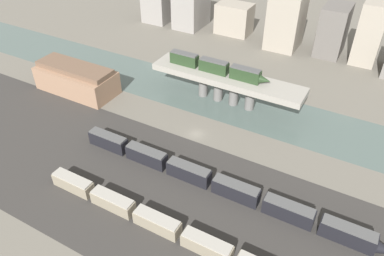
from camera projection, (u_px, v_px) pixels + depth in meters
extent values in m
plane|color=#666056|center=(196.00, 134.00, 104.57)|extent=(400.00, 400.00, 0.00)
cube|color=#33302D|center=(147.00, 189.00, 87.82)|extent=(280.00, 42.00, 0.01)
cube|color=#4C5B56|center=(225.00, 102.00, 117.99)|extent=(320.00, 21.23, 0.01)
cube|color=gray|center=(227.00, 78.00, 112.93)|extent=(47.70, 9.67, 1.90)
cylinder|color=slate|center=(203.00, 85.00, 118.85)|extent=(2.82, 2.82, 7.46)
cylinder|color=slate|center=(218.00, 89.00, 116.78)|extent=(2.82, 2.82, 7.46)
cylinder|color=slate|center=(234.00, 94.00, 114.71)|extent=(2.82, 2.82, 7.46)
cylinder|color=slate|center=(250.00, 98.00, 112.65)|extent=(2.82, 2.82, 7.46)
cube|color=#23381E|center=(184.00, 59.00, 117.06)|extent=(9.11, 2.70, 3.53)
cube|color=#4C4C4C|center=(184.00, 53.00, 115.87)|extent=(8.75, 2.48, 0.40)
cube|color=#23381E|center=(214.00, 67.00, 113.06)|extent=(9.11, 2.70, 3.53)
cube|color=#4C4C4C|center=(214.00, 61.00, 111.87)|extent=(8.75, 2.48, 0.40)
cube|color=#23381E|center=(245.00, 75.00, 109.06)|extent=(9.11, 2.70, 3.53)
cube|color=#4C4C4C|center=(246.00, 69.00, 107.87)|extent=(8.75, 2.48, 0.40)
cone|color=#23381E|center=(265.00, 80.00, 106.77)|extent=(3.19, 2.43, 2.43)
cube|color=gray|center=(73.00, 184.00, 87.04)|extent=(10.49, 2.97, 3.11)
cube|color=#9E998E|center=(72.00, 178.00, 85.99)|extent=(10.07, 2.73, 0.40)
cube|color=gray|center=(113.00, 202.00, 82.50)|extent=(10.49, 2.97, 3.11)
cube|color=#9E998E|center=(112.00, 197.00, 81.45)|extent=(10.07, 2.73, 0.40)
cube|color=gray|center=(157.00, 223.00, 77.96)|extent=(10.49, 2.97, 3.11)
cube|color=#9E998E|center=(157.00, 217.00, 76.91)|extent=(10.07, 2.73, 0.40)
cube|color=gray|center=(207.00, 246.00, 73.42)|extent=(10.49, 2.97, 3.11)
cube|color=#9E998E|center=(207.00, 241.00, 72.37)|extent=(10.07, 2.73, 0.40)
cube|color=black|center=(109.00, 141.00, 99.05)|extent=(11.06, 2.93, 3.73)
cube|color=#4C4C4C|center=(108.00, 135.00, 97.81)|extent=(10.61, 2.69, 0.40)
cube|color=black|center=(147.00, 156.00, 94.29)|extent=(11.06, 2.93, 3.73)
cube|color=#4C4C4C|center=(146.00, 150.00, 93.05)|extent=(10.61, 2.69, 0.40)
cube|color=black|center=(189.00, 173.00, 89.53)|extent=(11.06, 2.93, 3.73)
cube|color=#4C4C4C|center=(189.00, 166.00, 88.28)|extent=(10.61, 2.69, 0.40)
cube|color=black|center=(236.00, 191.00, 84.76)|extent=(11.06, 2.93, 3.73)
cube|color=#4C4C4C|center=(236.00, 185.00, 83.52)|extent=(10.61, 2.69, 0.40)
cube|color=black|center=(288.00, 212.00, 80.00)|extent=(11.06, 2.93, 3.73)
cube|color=#4C4C4C|center=(290.00, 205.00, 78.75)|extent=(10.61, 2.69, 0.40)
cube|color=black|center=(347.00, 235.00, 75.23)|extent=(11.06, 2.93, 3.73)
cube|color=#4C4C4C|center=(350.00, 228.00, 73.99)|extent=(10.61, 2.69, 0.40)
cube|color=#937056|center=(77.00, 80.00, 121.22)|extent=(26.40, 11.79, 7.47)
cube|color=brown|center=(74.00, 68.00, 118.48)|extent=(25.87, 8.26, 1.64)
cube|color=gray|center=(191.00, 2.00, 161.31)|extent=(11.20, 15.51, 21.78)
cube|color=gray|center=(234.00, 19.00, 157.81)|extent=(14.52, 9.62, 12.54)
cube|color=gray|center=(286.00, 21.00, 144.45)|extent=(12.11, 14.10, 21.20)
cube|color=#605B56|center=(333.00, 30.00, 140.37)|extent=(9.40, 13.97, 18.54)
cube|color=gray|center=(370.00, 34.00, 132.63)|extent=(8.61, 8.72, 22.35)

